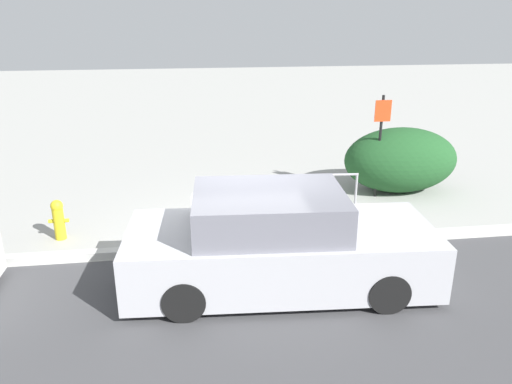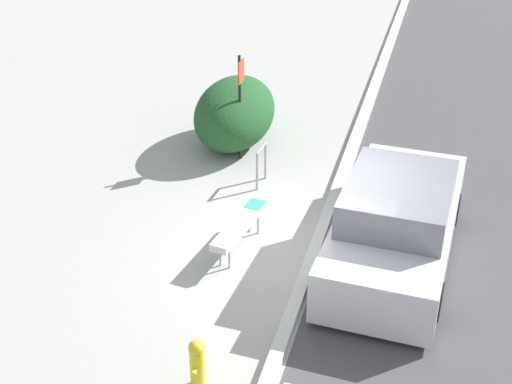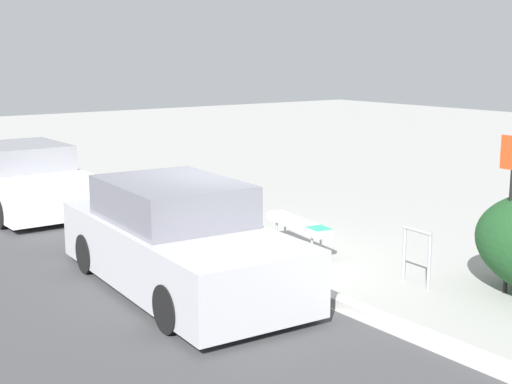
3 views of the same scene
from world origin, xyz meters
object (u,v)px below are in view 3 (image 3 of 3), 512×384
bike_rack (417,251)px  parked_car_far (24,180)px  parked_car_near (177,241)px  fire_hydrant (179,199)px  bench (298,224)px  sign_post (511,196)px

bike_rack → parked_car_far: bearing=-160.9°
bike_rack → parked_car_near: bearing=-124.3°
fire_hydrant → parked_car_near: parked_car_near is taller
parked_car_far → parked_car_near: bearing=0.4°
bench → parked_car_near: parked_car_near is taller
bench → fire_hydrant: bearing=-164.4°
bench → sign_post: 3.59m
bench → parked_car_far: size_ratio=0.40×
sign_post → bench: bearing=-163.8°
fire_hydrant → parked_car_far: size_ratio=0.18×
fire_hydrant → bike_rack: bearing=6.5°
bike_rack → fire_hydrant: 5.65m
fire_hydrant → parked_car_far: parked_car_far is taller
bench → fire_hydrant: size_ratio=2.20×
bench → parked_car_far: (-5.94, -2.61, 0.17)m
bench → fire_hydrant: 3.29m
parked_car_near → bike_rack: bearing=59.4°
bike_rack → fire_hydrant: size_ratio=1.08×
parked_car_near → parked_car_far: 6.37m
parked_car_far → sign_post: bearing=21.1°
bench → parked_car_near: 2.61m
parked_car_near → parked_car_far: (-6.37, -0.04, -0.04)m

